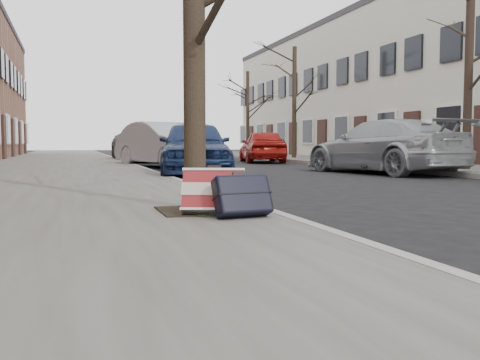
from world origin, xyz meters
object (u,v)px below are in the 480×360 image
object	(u,v)px
suitcase_red	(213,192)
suitcase_navy	(242,195)
car_near_mid	(166,145)
car_near_front	(194,148)

from	to	relation	value
suitcase_red	suitcase_navy	world-z (taller)	suitcase_red
suitcase_navy	car_near_mid	xyz separation A→B (m)	(1.50, 13.11, 0.44)
suitcase_red	car_near_mid	xyz separation A→B (m)	(1.73, 12.87, 0.42)
suitcase_navy	car_near_front	size ratio (longest dim) A/B	0.13
suitcase_red	car_near_mid	world-z (taller)	car_near_mid
suitcase_red	car_near_front	distance (m)	8.18
suitcase_navy	car_near_front	bearing A→B (deg)	72.71
car_near_front	suitcase_red	bearing A→B (deg)	-91.55
suitcase_navy	suitcase_red	bearing A→B (deg)	125.10
suitcase_navy	car_near_front	xyz separation A→B (m)	(1.38, 8.26, 0.38)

